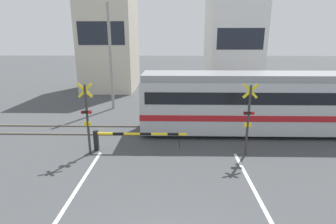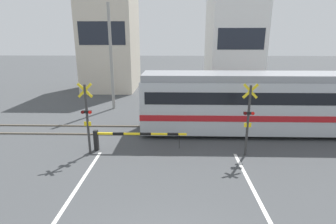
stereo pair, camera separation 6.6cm
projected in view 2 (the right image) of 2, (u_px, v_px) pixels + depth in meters
name	position (u px, v px, depth m)	size (l,w,h in m)	color
rail_track_near	(168.00, 135.00, 14.71)	(50.00, 0.10, 0.08)	#6B6051
rail_track_far	(169.00, 127.00, 16.09)	(50.00, 0.10, 0.08)	#6B6051
commuter_train	(268.00, 101.00, 14.77)	(14.21, 2.83, 3.43)	#B7BCC1
crossing_barrier_near	(122.00, 137.00, 12.58)	(4.48, 0.20, 1.01)	black
crossing_barrier_far	(202.00, 108.00, 17.70)	(4.48, 0.20, 1.01)	black
crossing_signal_left	(87.00, 116.00, 11.92)	(0.68, 0.15, 3.38)	#333333
crossing_signal_right	(248.00, 117.00, 11.74)	(0.68, 0.15, 3.38)	#333333
pedestrian	(160.00, 96.00, 20.51)	(0.38, 0.22, 1.56)	#33384C
building_left_of_street	(111.00, 39.00, 27.26)	(5.15, 6.75, 10.39)	beige
building_right_of_street	(233.00, 44.00, 27.06)	(5.06, 6.75, 9.50)	white
utility_pole_streetside	(111.00, 58.00, 19.41)	(0.22, 0.22, 7.73)	gray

